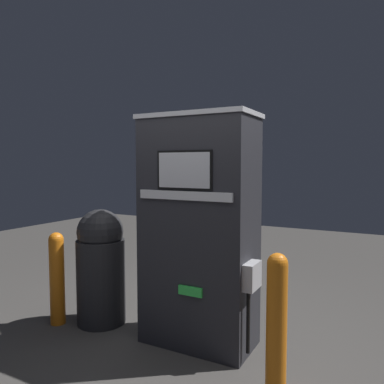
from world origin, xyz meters
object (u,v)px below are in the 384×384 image
Objects in this scene: trash_bin at (101,265)px; safety_bollard_far at (57,276)px; safety_bollard at (277,321)px; gas_pump at (199,230)px.

safety_bollard_far is (-0.38, -0.24, -0.10)m from trash_bin.
safety_bollard_far is at bearing -147.54° from trash_bin.
trash_bin is at bearing 169.21° from safety_bollard.
safety_bollard is 2.33m from safety_bollard_far.
safety_bollard is 1.08× the size of safety_bollard_far.
safety_bollard is 0.87× the size of trash_bin.
safety_bollard is at bearing -3.24° from safety_bollard_far.
trash_bin reaches higher than safety_bollard.
trash_bin reaches higher than safety_bollard_far.
gas_pump is 2.03× the size of safety_bollard.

